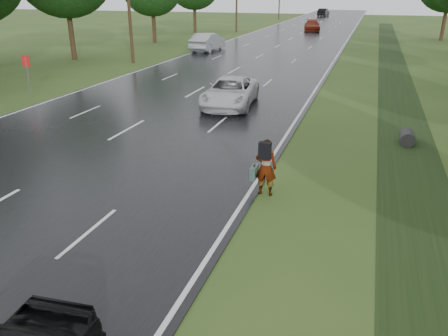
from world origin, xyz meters
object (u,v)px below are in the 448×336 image
road_sign (27,68)px  silver_sedan (208,42)px  white_pickup (230,92)px  pedestrian (265,167)px

road_sign → silver_sedan: 22.09m
white_pickup → silver_sedan: bearing=107.6°
white_pickup → silver_sedan: 22.27m
road_sign → pedestrian: size_ratio=1.32×
silver_sedan → road_sign: bearing=85.6°
road_sign → pedestrian: 17.79m
road_sign → pedestrian: (15.68, -8.37, -0.75)m
white_pickup → silver_sedan: size_ratio=0.98×
pedestrian → white_pickup: pedestrian is taller
white_pickup → silver_sedan: (-8.80, 20.46, 0.15)m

